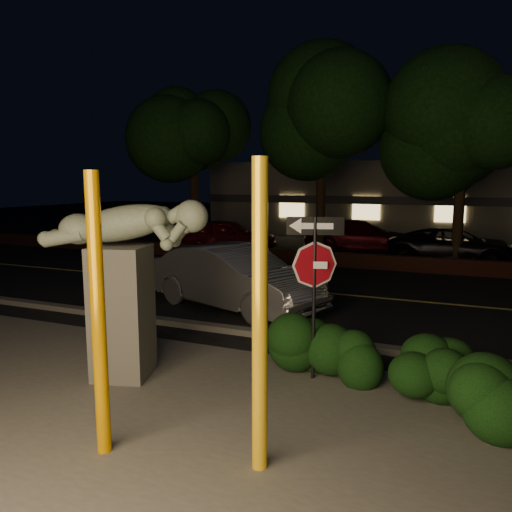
{
  "coord_description": "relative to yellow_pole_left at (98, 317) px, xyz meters",
  "views": [
    {
      "loc": [
        2.81,
        -5.67,
        2.98
      ],
      "look_at": [
        -0.76,
        2.71,
        1.6
      ],
      "focal_mm": 35.0,
      "sensor_mm": 36.0,
      "label": 1
    }
  ],
  "objects": [
    {
      "name": "parked_car_red",
      "position": [
        -5.68,
        14.52,
        -0.84
      ],
      "size": [
        4.37,
        2.39,
        1.41
      ],
      "primitive_type": "imported",
      "rotation": [
        0.0,
        0.0,
        1.75
      ],
      "color": "maroon",
      "rests_on": "ground"
    },
    {
      "name": "patio",
      "position": [
        0.75,
        0.6,
        -1.53
      ],
      "size": [
        14.0,
        6.0,
        0.02
      ],
      "primitive_type": "cube",
      "color": "#4C4944",
      "rests_on": "ground"
    },
    {
      "name": "ground",
      "position": [
        0.75,
        11.6,
        -1.54
      ],
      "size": [
        90.0,
        90.0,
        0.0
      ],
      "primitive_type": "plane",
      "color": "black",
      "rests_on": "ground"
    },
    {
      "name": "parked_car_darkred",
      "position": [
        -0.57,
        16.73,
        -0.87
      ],
      "size": [
        4.94,
        2.69,
        1.36
      ],
      "primitive_type": "imported",
      "rotation": [
        0.0,
        0.0,
        1.75
      ],
      "color": "#3E050D",
      "rests_on": "ground"
    },
    {
      "name": "curb",
      "position": [
        0.75,
        4.5,
        -1.48
      ],
      "size": [
        80.0,
        0.25,
        0.12
      ],
      "primitive_type": "cube",
      "color": "#4C4944",
      "rests_on": "ground"
    },
    {
      "name": "yellow_pole_right",
      "position": [
        1.7,
        0.38,
        0.06
      ],
      "size": [
        0.16,
        0.16,
        3.21
      ],
      "primitive_type": "cylinder",
      "color": "yellow",
      "rests_on": "ground"
    },
    {
      "name": "parking_lot",
      "position": [
        0.75,
        18.6,
        -1.54
      ],
      "size": [
        40.0,
        12.0,
        0.01
      ],
      "primitive_type": "cube",
      "color": "black",
      "rests_on": "ground"
    },
    {
      "name": "road",
      "position": [
        0.75,
        8.6,
        -1.54
      ],
      "size": [
        80.0,
        8.0,
        0.01
      ],
      "primitive_type": "cube",
      "color": "black",
      "rests_on": "ground"
    },
    {
      "name": "brick_wall",
      "position": [
        0.75,
        12.9,
        -1.29
      ],
      "size": [
        40.0,
        0.35,
        0.5
      ],
      "primitive_type": "cube",
      "color": "#4B2318",
      "rests_on": "ground"
    },
    {
      "name": "hedge_center",
      "position": [
        1.63,
        3.0,
        -1.02
      ],
      "size": [
        2.18,
        1.34,
        1.06
      ],
      "primitive_type": "ellipsoid",
      "rotation": [
        0.0,
        0.0,
        0.2
      ],
      "color": "black",
      "rests_on": "ground"
    },
    {
      "name": "silver_sedan",
      "position": [
        -1.41,
        6.26,
        -0.8
      ],
      "size": [
        4.77,
        2.94,
        1.48
      ],
      "primitive_type": "imported",
      "rotation": [
        0.0,
        0.0,
        1.24
      ],
      "color": "#B5B5BA",
      "rests_on": "ground"
    },
    {
      "name": "signpost",
      "position": [
        1.52,
        2.89,
        0.21
      ],
      "size": [
        0.8,
        0.28,
        2.46
      ],
      "rotation": [
        0.0,
        0.0,
        0.31
      ],
      "color": "black",
      "rests_on": "ground"
    },
    {
      "name": "building",
      "position": [
        0.75,
        26.59,
        0.46
      ],
      "size": [
        22.0,
        10.2,
        4.0
      ],
      "color": "#6F6959",
      "rests_on": "ground"
    },
    {
      "name": "yellow_pole_left",
      "position": [
        0.0,
        0.0,
        0.0
      ],
      "size": [
        0.15,
        0.15,
        3.09
      ],
      "primitive_type": "cylinder",
      "color": "orange",
      "rests_on": "ground"
    },
    {
      "name": "tree_far_c",
      "position": [
        3.25,
        14.4,
        4.12
      ],
      "size": [
        4.8,
        4.8,
        7.84
      ],
      "color": "black",
      "rests_on": "ground"
    },
    {
      "name": "tree_far_a",
      "position": [
        -7.25,
        14.6,
        3.8
      ],
      "size": [
        4.6,
        4.6,
        7.43
      ],
      "color": "black",
      "rests_on": "ground"
    },
    {
      "name": "lane_marking",
      "position": [
        0.75,
        8.6,
        -1.53
      ],
      "size": [
        80.0,
        0.12,
        0.0
      ],
      "primitive_type": "cube",
      "color": "#CDB952",
      "rests_on": "road"
    },
    {
      "name": "tree_far_b",
      "position": [
        -1.75,
        14.8,
        4.51
      ],
      "size": [
        5.2,
        5.2,
        8.41
      ],
      "color": "black",
      "rests_on": "ground"
    },
    {
      "name": "parked_car_dark",
      "position": [
        3.17,
        15.24,
        -0.91
      ],
      "size": [
        4.73,
        2.47,
        1.27
      ],
      "primitive_type": "imported",
      "rotation": [
        0.0,
        0.0,
        1.49
      ],
      "color": "black",
      "rests_on": "ground"
    },
    {
      "name": "sculpture",
      "position": [
        -1.11,
        1.86,
        0.13
      ],
      "size": [
        2.52,
        1.3,
        2.71
      ],
      "rotation": [
        0.0,
        0.0,
        0.28
      ],
      "color": "#4C4944",
      "rests_on": "ground"
    },
    {
      "name": "hedge_far_right",
      "position": [
        3.9,
        2.07,
        -1.04
      ],
      "size": [
        1.67,
        1.33,
        1.01
      ],
      "primitive_type": "ellipsoid",
      "rotation": [
        0.0,
        0.0,
        -0.33
      ],
      "color": "black",
      "rests_on": "ground"
    },
    {
      "name": "hedge_right",
      "position": [
        3.01,
        2.95,
        -0.99
      ],
      "size": [
        1.87,
        1.33,
        1.11
      ],
      "primitive_type": "ellipsoid",
      "rotation": [
        0.0,
        0.0,
        0.28
      ],
      "color": "black",
      "rests_on": "ground"
    }
  ]
}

